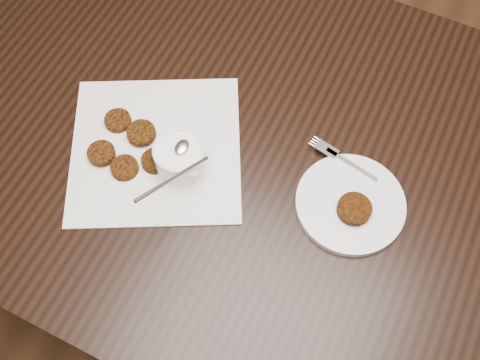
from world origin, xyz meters
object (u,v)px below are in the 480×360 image
napkin (156,149)px  table (254,219)px  sauce_ramekin (178,149)px  plate_with_patty (351,202)px

napkin → table: bearing=28.2°
table → napkin: napkin is taller
napkin → sauce_ramekin: (0.06, -0.01, 0.07)m
table → plate_with_patty: 0.44m
napkin → sauce_ramekin: sauce_ramekin is taller
plate_with_patty → napkin: bearing=-172.2°
table → plate_with_patty: plate_with_patty is taller
sauce_ramekin → napkin: bearing=169.3°
sauce_ramekin → plate_with_patty: 0.33m
table → napkin: bearing=-151.8°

